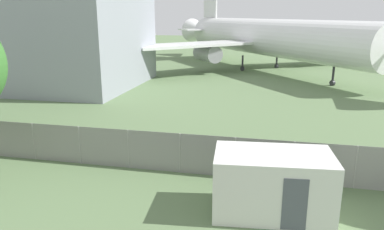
{
  "coord_description": "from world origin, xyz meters",
  "views": [
    {
      "loc": [
        6.59,
        -4.72,
        7.24
      ],
      "look_at": [
        2.46,
        14.05,
        2.0
      ],
      "focal_mm": 35.0,
      "sensor_mm": 36.0,
      "label": 1
    }
  ],
  "objects": [
    {
      "name": "hangar_building",
      "position": [
        -19.73,
        30.19,
        5.43
      ],
      "size": [
        25.38,
        14.48,
        12.41
      ],
      "color": "#8E939E",
      "rests_on": "ground"
    },
    {
      "name": "perimeter_fence",
      "position": [
        -0.0,
        11.05,
        0.96
      ],
      "size": [
        56.07,
        0.07,
        1.93
      ],
      "color": "gray",
      "rests_on": "ground"
    },
    {
      "name": "airplane",
      "position": [
        5.49,
        44.8,
        4.21
      ],
      "size": [
        31.09,
        37.85,
        13.4
      ],
      "rotation": [
        0.0,
        0.0,
        -0.91
      ],
      "color": "white",
      "rests_on": "ground"
    },
    {
      "name": "portable_cabin",
      "position": [
        6.77,
        8.27,
        1.17
      ],
      "size": [
        4.49,
        2.85,
        2.34
      ],
      "rotation": [
        0.0,
        0.0,
        0.1
      ],
      "color": "silver",
      "rests_on": "ground"
    }
  ]
}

